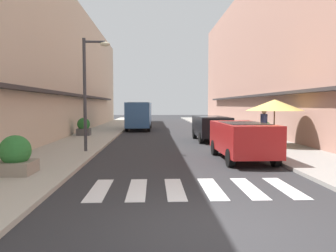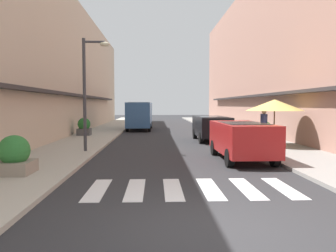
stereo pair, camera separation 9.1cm
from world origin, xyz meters
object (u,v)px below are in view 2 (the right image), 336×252
at_px(street_lamp, 89,82).
at_px(pedestrian_walking_near, 264,126).
at_px(delivery_van, 140,114).
at_px(planter_corner, 14,156).
at_px(planter_far, 84,127).
at_px(parked_car_near, 242,137).
at_px(cafe_umbrella, 275,105).
at_px(planter_midblock, 264,133).
at_px(parked_car_mid, 211,126).

bearing_deg(street_lamp, pedestrian_walking_near, 10.79).
bearing_deg(street_lamp, delivery_van, 83.56).
bearing_deg(planter_corner, street_lamp, 74.99).
relative_size(street_lamp, planter_far, 4.20).
distance_m(parked_car_near, pedestrian_walking_near, 4.14).
xyz_separation_m(planter_far, pedestrian_walking_near, (10.17, -6.07, 0.41)).
xyz_separation_m(cafe_umbrella, planter_midblock, (0.04, 1.58, -1.50)).
height_order(delivery_van, cafe_umbrella, cafe_umbrella).
relative_size(delivery_van, pedestrian_walking_near, 2.99).
height_order(parked_car_mid, pedestrian_walking_near, pedestrian_walking_near).
bearing_deg(street_lamp, parked_car_mid, 38.05).
bearing_deg(parked_car_mid, planter_midblock, -35.50).
bearing_deg(cafe_umbrella, parked_car_mid, 126.57).
height_order(street_lamp, planter_corner, street_lamp).
xyz_separation_m(cafe_umbrella, planter_far, (-10.64, 6.20, -1.45)).
relative_size(parked_car_mid, cafe_umbrella, 1.49).
bearing_deg(planter_midblock, delivery_van, 124.27).
bearing_deg(parked_car_mid, street_lamp, -141.95).
distance_m(planter_corner, planter_far, 12.36).
distance_m(delivery_van, planter_far, 6.96).
xyz_separation_m(cafe_umbrella, planter_corner, (-10.00, -6.15, -1.50)).
relative_size(parked_car_mid, street_lamp, 0.85).
distance_m(parked_car_mid, planter_midblock, 3.17).
relative_size(street_lamp, cafe_umbrella, 1.76).
bearing_deg(cafe_umbrella, planter_midblock, 88.52).
bearing_deg(planter_far, parked_car_mid, -18.95).
xyz_separation_m(parked_car_mid, cafe_umbrella, (2.53, -3.41, 1.21)).
height_order(street_lamp, cafe_umbrella, street_lamp).
height_order(parked_car_near, street_lamp, street_lamp).
relative_size(planter_corner, planter_midblock, 0.99).
bearing_deg(cafe_umbrella, pedestrian_walking_near, 164.72).
distance_m(parked_car_near, delivery_van, 16.34).
relative_size(delivery_van, cafe_umbrella, 1.95).
distance_m(planter_midblock, planter_far, 11.64).
height_order(delivery_van, planter_far, delivery_van).
bearing_deg(street_lamp, cafe_umbrella, 9.40).
xyz_separation_m(delivery_van, cafe_umbrella, (7.19, -12.20, 0.72)).
relative_size(cafe_umbrella, planter_corner, 2.44).
xyz_separation_m(parked_car_near, delivery_van, (-4.66, 15.65, 0.48)).
bearing_deg(planter_far, parked_car_near, -49.95).
relative_size(parked_car_mid, planter_midblock, 3.62).
bearing_deg(cafe_umbrella, planter_far, 149.79).
distance_m(parked_car_mid, pedestrian_walking_near, 3.88).
xyz_separation_m(delivery_van, street_lamp, (-1.54, -13.64, 1.74)).
height_order(parked_car_near, parked_car_mid, same).
xyz_separation_m(parked_car_near, cafe_umbrella, (2.53, 3.46, 1.21)).
relative_size(parked_car_near, planter_far, 3.57).
distance_m(parked_car_near, cafe_umbrella, 4.45).
height_order(parked_car_near, planter_far, parked_car_near).
bearing_deg(planter_corner, planter_midblock, 37.60).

